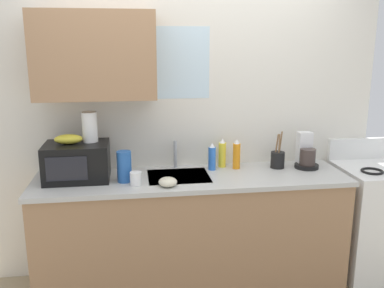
{
  "coord_description": "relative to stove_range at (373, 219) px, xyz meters",
  "views": [
    {
      "loc": [
        -0.43,
        -2.98,
        1.88
      ],
      "look_at": [
        0.0,
        0.0,
        1.15
      ],
      "focal_mm": 39.22,
      "sensor_mm": 36.0,
      "label": 1
    }
  ],
  "objects": [
    {
      "name": "dish_soap_bottle_yellow",
      "position": [
        -1.24,
        0.21,
        0.55
      ],
      "size": [
        0.06,
        0.06,
        0.23
      ],
      "color": "yellow",
      "rests_on": "counter_unit"
    },
    {
      "name": "small_bowl",
      "position": [
        -1.72,
        -0.2,
        0.47
      ],
      "size": [
        0.13,
        0.13,
        0.06
      ],
      "primitive_type": "ellipsoid",
      "color": "beige",
      "rests_on": "counter_unit"
    },
    {
      "name": "microwave",
      "position": [
        -2.36,
        0.04,
        0.58
      ],
      "size": [
        0.46,
        0.35,
        0.27
      ],
      "color": "black",
      "rests_on": "counter_unit"
    },
    {
      "name": "paper_towel_roll",
      "position": [
        -2.26,
        0.1,
        0.82
      ],
      "size": [
        0.11,
        0.11,
        0.22
      ],
      "primitive_type": "cylinder",
      "color": "white",
      "rests_on": "microwave"
    },
    {
      "name": "counter_unit",
      "position": [
        -1.52,
        -0.0,
        0.0
      ],
      "size": [
        2.35,
        0.63,
        0.9
      ],
      "color": "#9E7551",
      "rests_on": "ground"
    },
    {
      "name": "stove_range",
      "position": [
        0.0,
        0.0,
        0.0
      ],
      "size": [
        0.6,
        0.6,
        1.08
      ],
      "color": "white",
      "rests_on": "ground"
    },
    {
      "name": "cereal_canister",
      "position": [
        -2.02,
        -0.05,
        0.55
      ],
      "size": [
        0.1,
        0.1,
        0.22
      ],
      "primitive_type": "cylinder",
      "color": "#2659A5",
      "rests_on": "counter_unit"
    },
    {
      "name": "banana_bunch",
      "position": [
        -2.41,
        0.05,
        0.75
      ],
      "size": [
        0.2,
        0.11,
        0.07
      ],
      "primitive_type": "ellipsoid",
      "color": "gold",
      "rests_on": "microwave"
    },
    {
      "name": "coffee_maker",
      "position": [
        -0.58,
        0.1,
        0.55
      ],
      "size": [
        0.19,
        0.21,
        0.28
      ],
      "color": "black",
      "rests_on": "counter_unit"
    },
    {
      "name": "kitchen_wall_assembly",
      "position": [
        -1.64,
        0.31,
        0.89
      ],
      "size": [
        3.12,
        0.42,
        2.5
      ],
      "color": "silver",
      "rests_on": "ground"
    },
    {
      "name": "sink_faucet",
      "position": [
        -1.62,
        0.24,
        0.55
      ],
      "size": [
        0.03,
        0.03,
        0.22
      ],
      "primitive_type": "cylinder",
      "color": "#B2B5BA",
      "rests_on": "counter_unit"
    },
    {
      "name": "mug_white",
      "position": [
        -1.94,
        -0.14,
        0.49
      ],
      "size": [
        0.08,
        0.08,
        0.09
      ],
      "primitive_type": "cylinder",
      "color": "white",
      "rests_on": "counter_unit"
    },
    {
      "name": "utensil_crock",
      "position": [
        -0.81,
        0.12,
        0.51
      ],
      "size": [
        0.11,
        0.11,
        0.3
      ],
      "color": "black",
      "rests_on": "counter_unit"
    },
    {
      "name": "dish_soap_bottle_orange",
      "position": [
        -1.14,
        0.15,
        0.55
      ],
      "size": [
        0.06,
        0.06,
        0.24
      ],
      "color": "orange",
      "rests_on": "counter_unit"
    },
    {
      "name": "dish_soap_bottle_blue",
      "position": [
        -1.34,
        0.14,
        0.54
      ],
      "size": [
        0.06,
        0.06,
        0.22
      ],
      "color": "blue",
      "rests_on": "counter_unit"
    }
  ]
}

